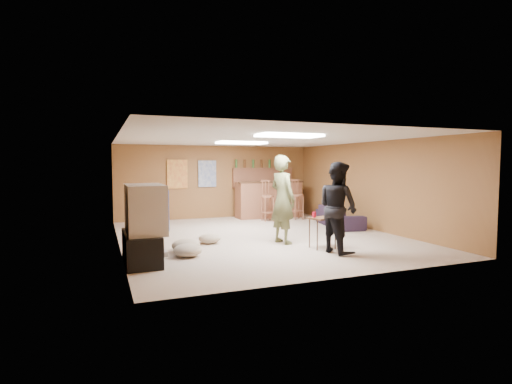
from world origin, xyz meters
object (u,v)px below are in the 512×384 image
object	(u,v)px
tray_table	(322,233)
person_black	(338,207)
tv_body	(145,209)
person_olive	(283,199)
sofa	(340,216)
bar_counter	(269,200)

from	to	relation	value
tray_table	person_black	bearing A→B (deg)	-81.72
tv_body	person_black	xyz separation A→B (m)	(3.39, -0.54, -0.06)
person_olive	sofa	bearing A→B (deg)	-72.03
person_olive	person_black	distance (m)	1.30
bar_counter	person_black	bearing A→B (deg)	-98.67
person_olive	tv_body	bearing A→B (deg)	88.26
tray_table	bar_counter	bearing A→B (deg)	79.76
sofa	tray_table	size ratio (longest dim) A/B	2.99
tv_body	sofa	distance (m)	5.65
tray_table	sofa	bearing A→B (deg)	50.17
tv_body	person_black	bearing A→B (deg)	-9.07
person_black	bar_counter	bearing A→B (deg)	-16.69
bar_counter	person_olive	size ratio (longest dim) A/B	1.09
person_olive	sofa	size ratio (longest dim) A/B	1.01
person_olive	bar_counter	bearing A→B (deg)	-33.51
person_olive	tray_table	size ratio (longest dim) A/B	3.03
sofa	person_black	bearing A→B (deg)	157.59
bar_counter	person_olive	world-z (taller)	person_olive
bar_counter	sofa	bearing A→B (deg)	-65.82
bar_counter	person_black	distance (m)	5.06
bar_counter	tv_body	bearing A→B (deg)	-133.00
tv_body	bar_counter	bearing A→B (deg)	47.00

